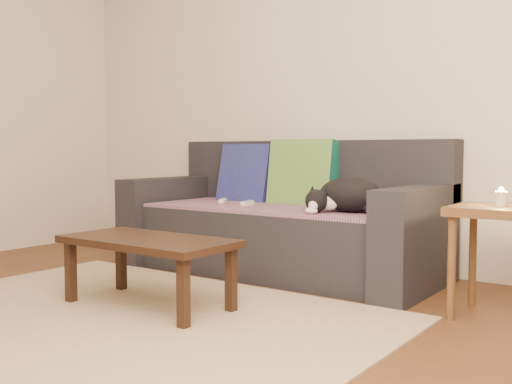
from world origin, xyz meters
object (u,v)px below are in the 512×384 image
wii_remote_a (223,201)px  wii_remote_b (247,203)px  sofa (283,225)px  coffee_table (148,247)px  side_table (500,226)px  cat (347,195)px

wii_remote_a → wii_remote_b: same height
sofa → wii_remote_b: 0.28m
coffee_table → side_table: bearing=30.1°
wii_remote_a → sofa: bearing=-102.9°
cat → wii_remote_a: 0.97m
sofa → wii_remote_a: bearing=-163.5°
sofa → wii_remote_a: size_ratio=14.00×
wii_remote_a → coffee_table: wii_remote_a is taller
wii_remote_a → wii_remote_b: bearing=-128.7°
side_table → coffee_table: side_table is taller
wii_remote_b → wii_remote_a: bearing=66.6°
wii_remote_a → side_table: 1.88m
sofa → coffee_table: (-0.03, -1.19, 0.01)m
wii_remote_b → side_table: 1.63m
wii_remote_b → coffee_table: bearing=173.7°
sofa → wii_remote_b: sofa is taller
sofa → cat: size_ratio=4.41×
cat → side_table: 0.92m
cat → coffee_table: (-0.59, -1.04, -0.22)m
wii_remote_b → side_table: size_ratio=0.28×
cat → wii_remote_b: cat is taller
wii_remote_a → wii_remote_b: (0.24, -0.04, 0.00)m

